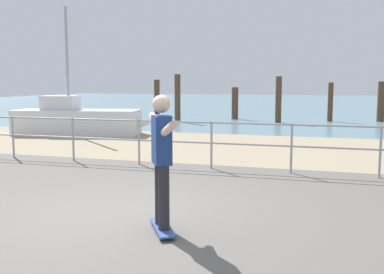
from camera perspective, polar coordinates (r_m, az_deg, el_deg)
name	(u,v)px	position (r m, az deg, el deg)	size (l,w,h in m)	color
ground_plane	(92,238)	(5.72, -12.63, -12.44)	(24.00, 10.00, 0.04)	#605B56
beach_strip	(229,147)	(13.10, 4.68, -1.28)	(24.00, 6.00, 0.04)	tan
sea_surface	(294,103)	(40.82, 12.89, 4.20)	(72.00, 50.00, 0.04)	slate
railing_fence	(139,135)	(10.19, -6.77, 0.29)	(13.59, 0.05, 1.05)	#9EA0A5
sailboat	(82,121)	(16.47, -13.88, 2.05)	(5.07, 2.21, 4.49)	silver
skateboard	(162,228)	(5.76, -3.80, -11.44)	(0.58, 0.79, 0.08)	#334C8C
skateboarder	(162,153)	(5.53, -3.88, -2.06)	(0.82, 1.29, 1.65)	#26262B
groyne_post_0	(157,98)	(24.99, -4.49, 4.99)	(0.31, 0.31, 2.01)	#513826
groyne_post_1	(177,98)	(21.12, -1.86, 4.95)	(0.28, 0.28, 2.25)	#513826
groyne_post_2	(235,103)	(22.73, 5.49, 4.28)	(0.33, 0.33, 1.62)	#513826
groyne_post_3	(278,100)	(21.04, 10.95, 4.68)	(0.28, 0.28, 2.14)	#513826
groyne_post_4	(330,102)	(22.30, 17.20, 4.26)	(0.25, 0.25, 1.86)	#513826
groyne_post_5	(381,102)	(23.04, 22.94, 4.15)	(0.35, 0.35, 1.91)	#513826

